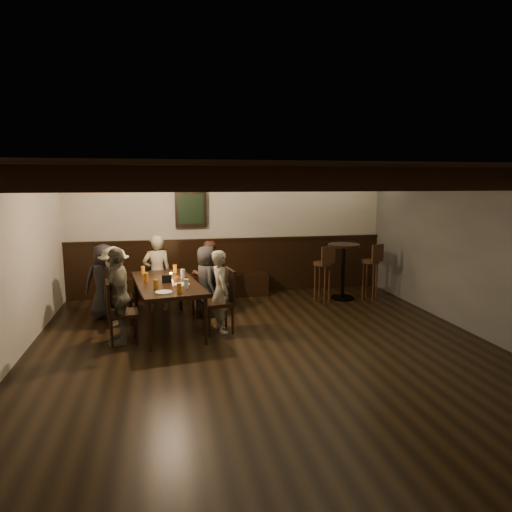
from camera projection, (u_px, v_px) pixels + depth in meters
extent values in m
plane|color=black|center=(268.00, 352.00, 6.19)|extent=(7.00, 7.00, 0.00)
plane|color=black|center=(269.00, 173.00, 5.80)|extent=(7.00, 7.00, 0.00)
plane|color=silver|center=(230.00, 235.00, 9.38)|extent=(6.50, 0.00, 6.50)
plane|color=#4C4C4A|center=(486.00, 257.00, 6.64)|extent=(0.00, 7.00, 7.00)
plane|color=silver|center=(0.00, 276.00, 5.36)|extent=(0.00, 7.00, 7.00)
cube|color=black|center=(231.00, 266.00, 9.45)|extent=(6.50, 0.08, 1.10)
cube|color=black|center=(193.00, 286.00, 9.09)|extent=(3.00, 0.45, 0.45)
cube|color=black|center=(191.00, 209.00, 9.04)|extent=(0.62, 0.12, 0.72)
cube|color=black|center=(191.00, 209.00, 8.98)|extent=(0.50, 0.02, 0.58)
cube|color=black|center=(369.00, 179.00, 3.02)|extent=(6.50, 0.10, 0.16)
cube|color=black|center=(313.00, 180.00, 4.14)|extent=(6.50, 0.10, 0.16)
cube|color=black|center=(281.00, 180.00, 5.26)|extent=(6.50, 0.10, 0.16)
cube|color=black|center=(260.00, 180.00, 6.38)|extent=(6.50, 0.10, 0.16)
cube|color=black|center=(245.00, 180.00, 7.50)|extent=(6.50, 0.10, 0.16)
cube|color=black|center=(234.00, 180.00, 8.62)|extent=(6.50, 0.10, 0.16)
sphere|color=#FFE099|center=(81.00, 187.00, 8.08)|extent=(0.07, 0.07, 0.07)
sphere|color=#FFE099|center=(160.00, 187.00, 8.35)|extent=(0.07, 0.07, 0.07)
sphere|color=#FFE099|center=(234.00, 187.00, 8.62)|extent=(0.07, 0.07, 0.07)
sphere|color=#FFE099|center=(304.00, 187.00, 8.89)|extent=(0.07, 0.07, 0.07)
sphere|color=#FFE099|center=(370.00, 187.00, 9.17)|extent=(0.07, 0.07, 0.07)
cube|color=black|center=(166.00, 284.00, 7.10)|extent=(1.19, 2.11, 0.06)
cylinder|color=black|center=(150.00, 327.00, 6.16)|extent=(0.06, 0.06, 0.69)
cylinder|color=black|center=(136.00, 295.00, 7.90)|extent=(0.06, 0.06, 0.69)
cylinder|color=black|center=(206.00, 321.00, 6.43)|extent=(0.06, 0.06, 0.69)
cylinder|color=black|center=(181.00, 291.00, 8.17)|extent=(0.06, 0.06, 0.69)
cube|color=black|center=(119.00, 298.00, 7.33)|extent=(0.49, 0.49, 0.05)
cube|color=black|center=(105.00, 283.00, 7.22)|extent=(0.10, 0.43, 0.47)
cube|color=black|center=(123.00, 314.00, 6.50)|extent=(0.47, 0.47, 0.05)
cube|color=black|center=(108.00, 297.00, 6.39)|extent=(0.10, 0.42, 0.46)
cube|color=black|center=(204.00, 293.00, 7.81)|extent=(0.44, 0.44, 0.05)
cube|color=black|center=(214.00, 279.00, 7.83)|extent=(0.09, 0.39, 0.43)
cube|color=black|center=(218.00, 303.00, 6.97)|extent=(0.50, 0.50, 0.05)
cube|color=black|center=(230.00, 285.00, 6.99)|extent=(0.11, 0.45, 0.49)
imported|color=black|center=(104.00, 281.00, 7.65)|extent=(0.67, 0.49, 1.27)
imported|color=gray|center=(157.00, 273.00, 8.08)|extent=(0.54, 0.40, 1.37)
imported|color=brown|center=(209.00, 275.00, 8.26)|extent=(0.67, 0.55, 1.24)
imported|color=#A8A28E|center=(115.00, 286.00, 7.28)|extent=(0.59, 0.89, 1.28)
imported|color=slate|center=(118.00, 296.00, 6.44)|extent=(0.46, 0.86, 1.39)
imported|color=#29292B|center=(207.00, 281.00, 7.79)|extent=(0.47, 0.65, 1.22)
imported|color=gray|center=(221.00, 291.00, 6.95)|extent=(0.37, 0.50, 1.27)
cylinder|color=#BF7219|center=(143.00, 270.00, 7.64)|extent=(0.07, 0.07, 0.14)
cylinder|color=#BF7219|center=(175.00, 269.00, 7.77)|extent=(0.07, 0.07, 0.14)
cylinder|color=#BF7219|center=(146.00, 277.00, 7.08)|extent=(0.07, 0.07, 0.14)
cylinder|color=silver|center=(183.00, 274.00, 7.37)|extent=(0.07, 0.07, 0.14)
cylinder|color=#BF7219|center=(156.00, 284.00, 6.60)|extent=(0.07, 0.07, 0.14)
cylinder|color=silver|center=(186.00, 284.00, 6.65)|extent=(0.07, 0.07, 0.14)
cylinder|color=#BF7219|center=(179.00, 288.00, 6.36)|extent=(0.07, 0.07, 0.14)
cylinder|color=white|center=(164.00, 292.00, 6.40)|extent=(0.24, 0.24, 0.01)
cylinder|color=white|center=(182.00, 284.00, 6.88)|extent=(0.24, 0.24, 0.01)
cube|color=black|center=(167.00, 279.00, 7.04)|extent=(0.15, 0.10, 0.12)
cylinder|color=beige|center=(171.00, 276.00, 7.41)|extent=(0.05, 0.05, 0.05)
cylinder|color=black|center=(342.00, 298.00, 9.01)|extent=(0.45, 0.45, 0.04)
cylinder|color=black|center=(343.00, 272.00, 8.93)|extent=(0.07, 0.07, 1.03)
cylinder|color=black|center=(344.00, 245.00, 8.84)|extent=(0.62, 0.62, 0.05)
cylinder|color=#3A2212|center=(323.00, 264.00, 8.60)|extent=(0.35, 0.35, 0.05)
cube|color=#3A2212|center=(328.00, 255.00, 8.43)|extent=(0.30, 0.13, 0.33)
cylinder|color=#3A2212|center=(371.00, 261.00, 8.84)|extent=(0.35, 0.35, 0.05)
cube|color=#3A2212|center=(378.00, 253.00, 8.68)|extent=(0.29, 0.15, 0.33)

